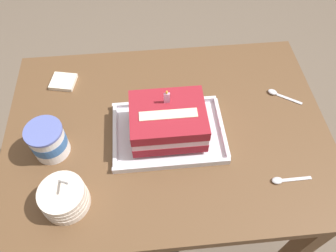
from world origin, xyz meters
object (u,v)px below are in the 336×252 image
Objects in this scene: serving_spoon_near_tray at (276,93)px; serving_spoon_by_bowls at (282,180)px; ice_cream_tub at (48,141)px; napkin_pile at (63,82)px; bowl_stack at (64,198)px; foil_tray at (169,133)px; birthday_cake at (169,121)px.

serving_spoon_near_tray is 0.92× the size of serving_spoon_by_bowls.
ice_cream_tub reaches higher than napkin_pile.
napkin_pile is (-0.70, 0.47, 0.00)m from serving_spoon_by_bowls.
bowl_stack is at bearing -72.02° from ice_cream_tub.
foil_tray is 3.19× the size of ice_cream_tub.
bowl_stack is at bearing -179.15° from serving_spoon_by_bowls.
ice_cream_tub is at bearing -175.87° from birthday_cake.
serving_spoon_by_bowls is at bearing -103.51° from serving_spoon_near_tray.
birthday_cake is at bearing -161.38° from serving_spoon_near_tray.
bowl_stack reaches higher than serving_spoon_near_tray.
serving_spoon_by_bowls is at bearing -34.05° from napkin_pile.
napkin_pile is at bearing 144.26° from foil_tray.
birthday_cake is 2.04× the size of serving_spoon_near_tray.
foil_tray reaches higher than serving_spoon_near_tray.
serving_spoon_near_tray is (0.41, 0.14, -0.00)m from foil_tray.
napkin_pile is (-0.37, 0.27, -0.07)m from birthday_cake.
napkin_pile reaches higher than serving_spoon_near_tray.
birthday_cake reaches higher than foil_tray.
foil_tray is 1.56× the size of birthday_cake.
birthday_cake is 2.28× the size of napkin_pile.
bowl_stack is 0.81m from serving_spoon_near_tray.
foil_tray is 0.39m from bowl_stack.
birthday_cake is 0.39m from bowl_stack.
napkin_pile is at bearing 88.64° from ice_cream_tub.
foil_tray is at bearing -161.38° from serving_spoon_near_tray.
foil_tray is at bearing 4.13° from ice_cream_tub.
foil_tray is 3.18× the size of serving_spoon_near_tray.
serving_spoon_by_bowls is at bearing -32.04° from foil_tray.
serving_spoon_near_tray is 1.12× the size of napkin_pile.
birthday_cake is 0.44m from serving_spoon_near_tray.
napkin_pile is (-0.05, 0.48, -0.03)m from bowl_stack.
birthday_cake reaches higher than serving_spoon_near_tray.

